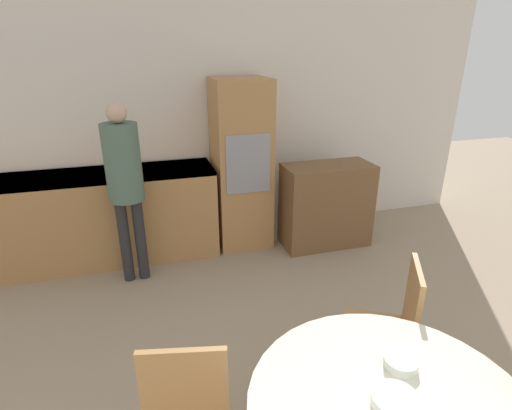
{
  "coord_description": "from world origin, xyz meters",
  "views": [
    {
      "loc": [
        -0.62,
        0.47,
        2.08
      ],
      "look_at": [
        0.07,
        2.8,
        1.11
      ],
      "focal_mm": 28.0,
      "sensor_mm": 36.0,
      "label": 1
    }
  ],
  "objects_px": {
    "oven_unit": "(241,165)",
    "chair_far_right": "(392,325)",
    "bowl_near": "(401,363)",
    "sideboard": "(326,205)",
    "bowl_centre": "(395,402)",
    "person_standing": "(124,175)"
  },
  "relations": [
    {
      "from": "oven_unit",
      "to": "sideboard",
      "type": "height_order",
      "value": "oven_unit"
    },
    {
      "from": "oven_unit",
      "to": "bowl_near",
      "type": "bearing_deg",
      "value": -90.23
    },
    {
      "from": "bowl_centre",
      "to": "oven_unit",
      "type": "bearing_deg",
      "value": 86.94
    },
    {
      "from": "chair_far_right",
      "to": "bowl_near",
      "type": "bearing_deg",
      "value": -3.79
    },
    {
      "from": "oven_unit",
      "to": "bowl_centre",
      "type": "bearing_deg",
      "value": -93.06
    },
    {
      "from": "sideboard",
      "to": "bowl_near",
      "type": "height_order",
      "value": "sideboard"
    },
    {
      "from": "oven_unit",
      "to": "bowl_near",
      "type": "xyz_separation_m",
      "value": [
        -0.01,
        -2.86,
        -0.11
      ]
    },
    {
      "from": "chair_far_right",
      "to": "person_standing",
      "type": "bearing_deg",
      "value": -110.78
    },
    {
      "from": "chair_far_right",
      "to": "bowl_near",
      "type": "height_order",
      "value": "chair_far_right"
    },
    {
      "from": "sideboard",
      "to": "bowl_centre",
      "type": "bearing_deg",
      "value": -110.84
    },
    {
      "from": "chair_far_right",
      "to": "bowl_centre",
      "type": "height_order",
      "value": "chair_far_right"
    },
    {
      "from": "oven_unit",
      "to": "sideboard",
      "type": "xyz_separation_m",
      "value": [
        0.87,
        -0.33,
        -0.44
      ]
    },
    {
      "from": "sideboard",
      "to": "oven_unit",
      "type": "bearing_deg",
      "value": 159.01
    },
    {
      "from": "oven_unit",
      "to": "chair_far_right",
      "type": "xyz_separation_m",
      "value": [
        0.33,
        -2.34,
        -0.38
      ]
    },
    {
      "from": "chair_far_right",
      "to": "sideboard",
      "type": "bearing_deg",
      "value": -164.94
    },
    {
      "from": "bowl_near",
      "to": "bowl_centre",
      "type": "bearing_deg",
      "value": -130.39
    },
    {
      "from": "chair_far_right",
      "to": "bowl_near",
      "type": "relative_size",
      "value": 6.14
    },
    {
      "from": "person_standing",
      "to": "bowl_centre",
      "type": "bearing_deg",
      "value": -68.27
    },
    {
      "from": "oven_unit",
      "to": "chair_far_right",
      "type": "bearing_deg",
      "value": -81.89
    },
    {
      "from": "bowl_centre",
      "to": "chair_far_right",
      "type": "bearing_deg",
      "value": 54.46
    },
    {
      "from": "bowl_near",
      "to": "chair_far_right",
      "type": "bearing_deg",
      "value": 56.28
    },
    {
      "from": "sideboard",
      "to": "bowl_near",
      "type": "bearing_deg",
      "value": -109.17
    }
  ]
}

